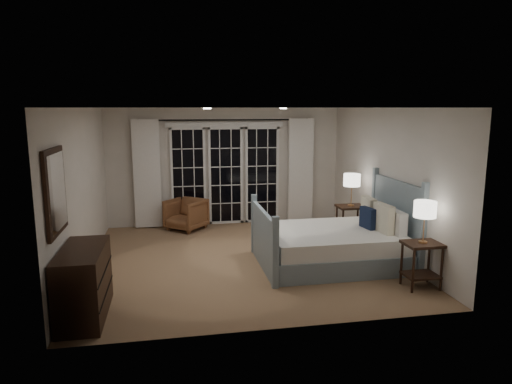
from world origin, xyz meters
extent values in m
plane|color=#8E734C|center=(0.00, 0.00, 0.00)|extent=(5.00, 5.00, 0.00)
plane|color=silver|center=(0.00, 0.00, 2.50)|extent=(5.00, 5.00, 0.00)
cube|color=silver|center=(-2.50, 0.00, 1.25)|extent=(0.02, 5.00, 2.50)
cube|color=silver|center=(2.50, 0.00, 1.25)|extent=(0.02, 5.00, 2.50)
cube|color=silver|center=(0.00, 2.50, 1.25)|extent=(5.00, 0.02, 2.50)
cube|color=silver|center=(0.00, -2.50, 1.25)|extent=(5.00, 0.02, 2.50)
cube|color=black|center=(-0.80, 2.47, 1.05)|extent=(0.66, 0.02, 2.02)
cube|color=black|center=(0.00, 2.47, 1.05)|extent=(0.66, 0.02, 2.02)
cube|color=black|center=(0.80, 2.47, 1.05)|extent=(0.66, 0.02, 2.02)
cube|color=white|center=(0.00, 2.46, 2.15)|extent=(2.50, 0.04, 0.10)
cylinder|color=black|center=(0.00, 2.40, 2.25)|extent=(3.50, 0.03, 0.03)
cube|color=white|center=(-1.65, 2.38, 1.15)|extent=(0.55, 0.10, 2.25)
cube|color=white|center=(1.65, 2.38, 1.15)|extent=(0.55, 0.10, 2.25)
cylinder|color=white|center=(0.80, 0.60, 2.49)|extent=(0.12, 0.12, 0.01)
cylinder|color=white|center=(-0.60, -0.40, 2.49)|extent=(0.12, 0.12, 0.01)
cube|color=slate|center=(1.35, -0.48, 0.15)|extent=(2.11, 1.65, 0.31)
cube|color=silver|center=(1.35, -0.48, 0.44)|extent=(2.05, 1.59, 0.26)
cube|color=slate|center=(2.46, -0.48, 0.67)|extent=(0.06, 1.65, 1.34)
cube|color=slate|center=(0.24, -0.48, 0.46)|extent=(0.06, 1.65, 0.93)
cube|color=silver|center=(2.26, -0.80, 0.75)|extent=(0.14, 0.60, 0.36)
cube|color=silver|center=(2.26, -0.16, 0.75)|extent=(0.14, 0.60, 0.36)
cube|color=#F0E9C6|center=(2.10, -0.76, 0.79)|extent=(0.16, 0.46, 0.45)
cube|color=#F0E9C6|center=(2.10, -0.20, 0.79)|extent=(0.16, 0.46, 0.45)
cube|color=#131C35|center=(1.96, -0.48, 0.74)|extent=(0.15, 0.35, 0.34)
cube|color=black|center=(2.25, -1.67, 0.64)|extent=(0.50, 0.40, 0.04)
cube|color=black|center=(2.25, -1.67, 0.18)|extent=(0.46, 0.36, 0.03)
cylinder|color=black|center=(2.04, -1.83, 0.31)|extent=(0.04, 0.04, 0.63)
cylinder|color=black|center=(2.47, -1.83, 0.31)|extent=(0.04, 0.04, 0.63)
cylinder|color=black|center=(2.04, -1.51, 0.31)|extent=(0.04, 0.04, 0.63)
cylinder|color=black|center=(2.47, -1.51, 0.31)|extent=(0.04, 0.04, 0.63)
cube|color=black|center=(2.19, 0.77, 0.65)|extent=(0.51, 0.41, 0.04)
cube|color=black|center=(2.19, 0.77, 0.18)|extent=(0.47, 0.37, 0.03)
cylinder|color=black|center=(1.97, 0.61, 0.32)|extent=(0.04, 0.04, 0.64)
cylinder|color=black|center=(2.41, 0.61, 0.32)|extent=(0.04, 0.04, 0.64)
cylinder|color=black|center=(1.97, 0.93, 0.32)|extent=(0.04, 0.04, 0.64)
cylinder|color=black|center=(2.41, 0.93, 0.32)|extent=(0.04, 0.04, 0.64)
cylinder|color=tan|center=(2.25, -1.67, 0.67)|extent=(0.12, 0.12, 0.02)
cylinder|color=tan|center=(2.25, -1.67, 0.85)|extent=(0.02, 0.02, 0.34)
cylinder|color=white|center=(2.25, -1.67, 1.13)|extent=(0.30, 0.30, 0.22)
cylinder|color=tan|center=(2.19, 0.77, 0.68)|extent=(0.12, 0.12, 0.02)
cylinder|color=tan|center=(2.19, 0.77, 0.87)|extent=(0.02, 0.02, 0.36)
cylinder|color=white|center=(2.19, 0.77, 1.16)|extent=(0.32, 0.32, 0.23)
imported|color=brown|center=(-0.88, 2.10, 0.32)|extent=(0.99, 0.99, 0.65)
cube|color=black|center=(-2.23, -1.75, 0.42)|extent=(0.50, 1.20, 0.85)
cube|color=black|center=(-1.98, -1.75, 0.28)|extent=(0.01, 1.18, 0.01)
cube|color=black|center=(-1.98, -1.75, 0.56)|extent=(0.01, 1.18, 0.01)
cube|color=black|center=(-2.47, -1.75, 1.55)|extent=(0.04, 0.85, 1.00)
cube|color=white|center=(-2.44, -1.75, 1.55)|extent=(0.01, 0.73, 0.88)
camera|label=1|loc=(-1.15, -7.23, 2.50)|focal=32.00mm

